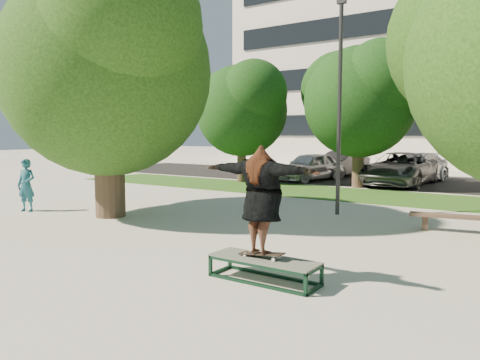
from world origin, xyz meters
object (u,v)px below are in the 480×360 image
Objects in this scene: grind_box at (264,269)px; car_grey at (400,169)px; tree_left at (107,59)px; bench at (471,219)px; car_silver_a at (310,167)px; bystander at (26,185)px; car_silver_b at (414,168)px; car_dark at (341,164)px; lamppost at (339,106)px.

grind_box is 15.70m from car_grey.
tree_left is 14.16m from car_grey.
car_silver_a reaches higher than bench.
bystander is at bearing -117.78° from car_grey.
bench is 0.57× the size of car_silver_b.
tree_left is 15.78m from car_dark.
car_grey reaches higher than grind_box.
tree_left is 1.67× the size of car_dark.
car_dark is at bearing 112.00° from lamppost.
bench is 12.67m from car_silver_a.
lamppost is at bearing 102.93° from grind_box.
bench is (2.15, 5.84, 0.16)m from grind_box.
lamppost reaches higher than car_grey.
grind_box is at bearing -21.16° from tree_left.
tree_left is at bearing -143.58° from lamppost.
tree_left is 3.95× the size of grind_box.
grind_box is 0.43× the size of car_silver_a.
bystander reaches higher than car_grey.
bench reaches higher than grind_box.
car_dark is 4.56m from car_grey.
car_silver_b is (-4.15, 11.28, 0.35)m from bench.
grind_box is 0.33× the size of car_grey.
car_grey is (3.86, -2.42, 0.05)m from car_dark.
car_silver_a is at bearing 122.58° from bench.
tree_left is 8.42m from grind_box.
car_grey reaches higher than car_dark.
bystander is at bearing 169.94° from grind_box.
bench is (8.94, 3.21, -4.07)m from tree_left.
car_silver_a is 4.34m from car_grey.
car_silver_b is (4.79, 14.49, -3.72)m from tree_left.
bench is 0.66× the size of car_silver_a.
car_silver_a reaches higher than car_silver_b.
car_dark is (-8.26, 12.10, 0.35)m from bench.
tree_left is at bearing -86.51° from car_dark.
car_silver_b is (7.50, 15.43, -0.10)m from bystander.
car_silver_b reaches higher than bench.
grind_box is 16.41m from car_silver_a.
tree_left reaches higher than car_silver_a.
grind_box is 0.42× the size of car_dark.
tree_left reaches higher than lamppost.
lamppost reaches higher than grind_box.
bystander is 16.61m from car_dark.
lamppost is at bearing 12.29° from bystander.
lamppost is at bearing -61.96° from car_dark.
car_grey reaches higher than car_silver_b.
bystander is 12.38m from bench.
tree_left is at bearing -171.12° from bench.
bench is 10.64m from car_grey.
lamppost is 2.21× the size of bench.
bystander is 0.33× the size of car_silver_b.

